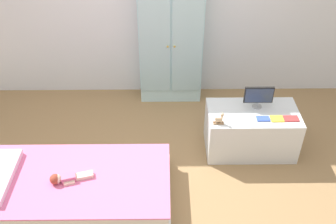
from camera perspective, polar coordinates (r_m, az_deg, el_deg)
ground_plane at (r=4.10m, az=-1.99°, el=-8.99°), size 10.00×10.00×0.02m
bed at (r=3.87m, az=-13.45°, el=-10.76°), size 1.81×0.94×0.27m
doll at (r=3.74m, az=-14.98°, el=-9.31°), size 0.39×0.18×0.10m
wardrobe at (r=4.74m, az=0.42°, el=10.40°), size 0.76×0.31×1.62m
tv_stand at (r=4.30m, az=11.96°, el=-2.65°), size 0.95×0.53×0.50m
tv_monitor at (r=4.15m, az=13.08°, el=2.32°), size 0.30×0.10×0.25m
rocking_horse_toy at (r=3.90m, az=7.55°, el=-0.95°), size 0.11×0.04×0.13m
book_blue at (r=4.07m, az=13.69°, el=-0.95°), size 0.13×0.08×0.01m
book_yellow at (r=4.11m, az=15.60°, el=-0.95°), size 0.13×0.10×0.01m
book_red at (r=4.15m, az=17.47°, el=-0.91°), size 0.15×0.09×0.01m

